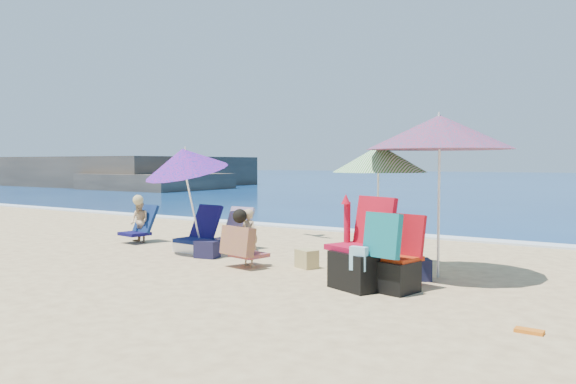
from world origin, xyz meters
The scene contains 18 objects.
ground centered at (0.00, 0.00, 0.00)m, with size 120.00×120.00×0.00m.
foam centered at (0.00, 5.10, 0.02)m, with size 120.00×0.50×0.04m.
headland centered at (-27.29, 19.73, 0.57)m, with size 20.50×11.50×2.60m.
umbrella_turquoise centered at (2.00, 1.18, 1.96)m, with size 2.13×2.13×2.22m.
umbrella_striped centered at (1.05, 1.39, 1.61)m, with size 1.49×1.49×1.84m.
umbrella_blue centered at (-2.24, 0.78, 1.58)m, with size 1.64×1.69×1.94m.
furled_umbrella centered at (1.09, 0.28, 0.63)m, with size 0.16×0.21×1.15m.
chair_navy centered at (-2.28, 1.11, 0.21)m, with size 0.64×0.76×0.80m.
chair_rainbow centered at (-1.85, 1.52, 0.20)m, with size 0.58×0.70×0.75m.
camp_chair_left centered at (1.42, 0.06, 0.34)m, with size 0.90×0.88×1.12m.
camp_chair_right centered at (1.81, 0.06, 0.35)m, with size 0.71×0.78×0.97m.
person_center centered at (-0.65, 0.36, 0.42)m, with size 0.63×0.63×0.87m.
person_left centered at (-3.95, 1.30, 0.42)m, with size 0.60×0.69×0.93m.
bag_navy_a centered at (-1.66, 0.67, 0.14)m, with size 0.41×0.33×0.28m.
bag_black_a centered at (-2.13, 1.95, 0.12)m, with size 0.34×0.25×0.24m.
bag_tan centered at (0.16, 0.81, 0.14)m, with size 0.38×0.33×0.27m.
bag_navy_b centered at (1.81, 0.87, 0.14)m, with size 0.47×0.44×0.28m.
orange_item centered at (3.53, -0.80, 0.02)m, with size 0.25×0.12×0.03m.
Camera 1 is at (4.51, -6.29, 1.56)m, focal length 35.55 mm.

